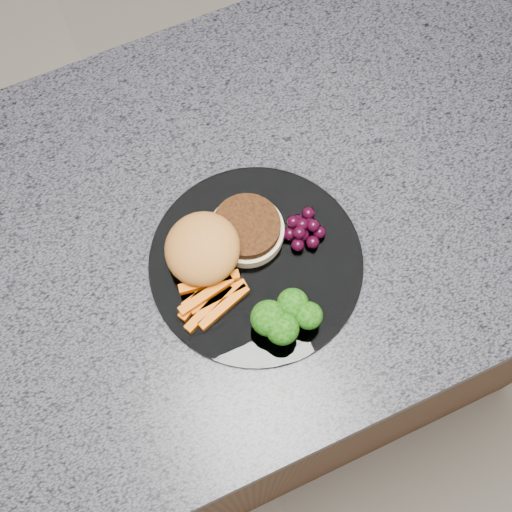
# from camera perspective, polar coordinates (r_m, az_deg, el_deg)

# --- Properties ---
(island_cabinet) EXTENTS (1.20, 0.60, 0.86)m
(island_cabinet) POSITION_cam_1_polar(r_m,az_deg,el_deg) (1.33, -3.30, -6.05)
(island_cabinet) COLOR #4E321B
(island_cabinet) RESTS_ON ground
(countertop) EXTENTS (1.20, 0.60, 0.04)m
(countertop) POSITION_cam_1_polar(r_m,az_deg,el_deg) (0.90, -4.83, 1.53)
(countertop) COLOR #45454E
(countertop) RESTS_ON island_cabinet
(plate) EXTENTS (0.26, 0.26, 0.01)m
(plate) POSITION_cam_1_polar(r_m,az_deg,el_deg) (0.86, 0.00, -0.56)
(plate) COLOR white
(plate) RESTS_ON countertop
(burger) EXTENTS (0.17, 0.12, 0.05)m
(burger) POSITION_cam_1_polar(r_m,az_deg,el_deg) (0.85, -3.01, 1.03)
(burger) COLOR beige
(burger) RESTS_ON plate
(carrot_sticks) EXTENTS (0.09, 0.07, 0.02)m
(carrot_sticks) POSITION_cam_1_polar(r_m,az_deg,el_deg) (0.84, -3.65, -3.23)
(carrot_sticks) COLOR #DE5E03
(carrot_sticks) RESTS_ON plate
(broccoli) EXTENTS (0.08, 0.06, 0.05)m
(broccoli) POSITION_cam_1_polar(r_m,az_deg,el_deg) (0.81, 2.28, -4.94)
(broccoli) COLOR olive
(broccoli) RESTS_ON plate
(grape_bunch) EXTENTS (0.06, 0.05, 0.03)m
(grape_bunch) POSITION_cam_1_polar(r_m,az_deg,el_deg) (0.86, 3.71, 2.12)
(grape_bunch) COLOR black
(grape_bunch) RESTS_ON plate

